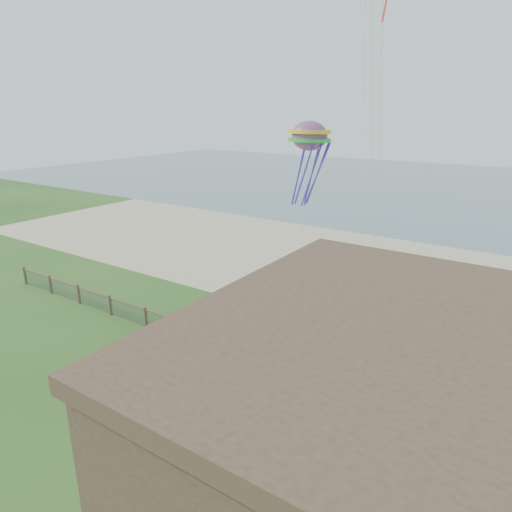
% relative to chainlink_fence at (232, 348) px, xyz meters
% --- Properties ---
extents(ground, '(160.00, 160.00, 0.00)m').
position_rel_chainlink_fence_xyz_m(ground, '(0.00, -6.00, -0.55)').
color(ground, '#29541D').
rests_on(ground, ground).
extents(sand_beach, '(72.00, 20.00, 0.02)m').
position_rel_chainlink_fence_xyz_m(sand_beach, '(0.00, 16.00, -0.55)').
color(sand_beach, '#C9B991').
rests_on(sand_beach, ground).
extents(ocean, '(160.00, 68.00, 0.02)m').
position_rel_chainlink_fence_xyz_m(ocean, '(0.00, 60.00, -0.55)').
color(ocean, slate).
rests_on(ocean, ground).
extents(chainlink_fence, '(36.20, 0.20, 1.25)m').
position_rel_chainlink_fence_xyz_m(chainlink_fence, '(0.00, 0.00, 0.00)').
color(chainlink_fence, '#4C3C2A').
rests_on(chainlink_fence, ground).
extents(picnic_table, '(2.07, 1.57, 0.87)m').
position_rel_chainlink_fence_xyz_m(picnic_table, '(7.65, -1.00, -0.12)').
color(picnic_table, brown).
rests_on(picnic_table, ground).
extents(octopus_kite, '(3.11, 2.31, 6.07)m').
position_rel_chainlink_fence_xyz_m(octopus_kite, '(-2.02, 11.27, 7.93)').
color(octopus_kite, red).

